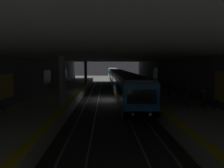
% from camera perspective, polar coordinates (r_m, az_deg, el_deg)
% --- Properties ---
extents(ground_plane, '(120.00, 120.00, 0.00)m').
position_cam_1_polar(ground_plane, '(27.42, -0.86, -4.52)').
color(ground_plane, '#2D302D').
extents(track_left, '(60.00, 1.53, 0.16)m').
position_cam_1_polar(track_left, '(27.54, 3.74, -4.32)').
color(track_left, gray).
rests_on(track_left, ground).
extents(track_right, '(60.00, 1.53, 0.16)m').
position_cam_1_polar(track_right, '(27.45, -5.47, -4.37)').
color(track_right, gray).
rests_on(track_right, ground).
extents(platform_left, '(60.00, 5.30, 1.06)m').
position_cam_1_polar(platform_left, '(28.24, 12.57, -3.28)').
color(platform_left, beige).
rests_on(platform_left, ground).
extents(platform_right, '(60.00, 5.30, 1.06)m').
position_cam_1_polar(platform_right, '(27.97, -14.42, -3.41)').
color(platform_right, beige).
rests_on(platform_right, ground).
extents(wall_left, '(60.00, 0.56, 5.60)m').
position_cam_1_polar(wall_left, '(28.87, 18.24, 1.31)').
color(wall_left, slate).
rests_on(wall_left, ground).
extents(wall_right, '(60.00, 0.56, 5.60)m').
position_cam_1_polar(wall_right, '(28.50, -20.23, 1.19)').
color(wall_right, slate).
rests_on(wall_right, ground).
extents(ceiling_slab, '(60.00, 19.40, 0.40)m').
position_cam_1_polar(ceiling_slab, '(27.01, -0.87, 7.68)').
color(ceiling_slab, '#ADAAA3').
rests_on(ceiling_slab, wall_left).
extents(pillar_near, '(0.56, 0.56, 4.55)m').
position_cam_1_polar(pillar_near, '(18.09, -14.10, 0.71)').
color(pillar_near, gray).
rests_on(pillar_near, platform_right).
extents(pillar_far, '(0.56, 0.56, 4.55)m').
position_cam_1_polar(pillar_far, '(39.54, -7.59, 3.38)').
color(pillar_far, gray).
rests_on(pillar_far, platform_right).
extents(metro_train, '(60.41, 2.83, 3.49)m').
position_cam_1_polar(metro_train, '(45.03, 1.43, 2.03)').
color(metro_train, '#19569E').
rests_on(metro_train, track_left).
extents(bench_left_near, '(1.70, 0.47, 0.86)m').
position_cam_1_polar(bench_left_near, '(19.10, 26.56, -4.76)').
color(bench_left_near, '#262628').
rests_on(bench_left_near, platform_left).
extents(bench_left_mid, '(1.70, 0.47, 0.86)m').
position_cam_1_polar(bench_left_mid, '(23.34, 20.94, -2.76)').
color(bench_left_mid, '#262628').
rests_on(bench_left_mid, platform_left).
extents(bench_left_far, '(1.70, 0.47, 0.86)m').
position_cam_1_polar(bench_left_far, '(40.55, 10.89, 0.90)').
color(bench_left_far, '#262628').
rests_on(bench_left_far, platform_left).
extents(bench_right_far, '(1.70, 0.47, 0.86)m').
position_cam_1_polar(bench_right_far, '(30.90, -17.01, -0.68)').
color(bench_right_far, '#262628').
rests_on(bench_right_far, platform_right).
extents(person_waiting_near, '(0.60, 0.22, 1.55)m').
position_cam_1_polar(person_waiting_near, '(42.42, -10.73, 1.52)').
color(person_waiting_near, '#2B2B2B').
rests_on(person_waiting_near, platform_right).
extents(person_walking_mid, '(0.60, 0.22, 1.63)m').
position_cam_1_polar(person_walking_mid, '(24.77, 16.21, -1.32)').
color(person_walking_mid, black).
rests_on(person_walking_mid, platform_left).
extents(person_standing_far, '(0.60, 0.24, 1.75)m').
position_cam_1_polar(person_standing_far, '(21.84, 21.05, -2.17)').
color(person_standing_far, '#333333').
rests_on(person_standing_far, platform_left).
extents(person_boarding, '(0.60, 0.22, 1.64)m').
position_cam_1_polar(person_boarding, '(18.91, 24.71, -3.67)').
color(person_boarding, '#262626').
rests_on(person_boarding, platform_left).
extents(suitcase_rolling, '(0.38, 0.22, 0.91)m').
position_cam_1_polar(suitcase_rolling, '(18.95, 21.15, -5.30)').
color(suitcase_rolling, navy).
rests_on(suitcase_rolling, platform_left).
extents(backpack_on_floor, '(0.30, 0.20, 0.40)m').
position_cam_1_polar(backpack_on_floor, '(25.32, 15.93, -2.72)').
color(backpack_on_floor, maroon).
rests_on(backpack_on_floor, platform_left).
extents(trash_bin, '(0.44, 0.44, 0.85)m').
position_cam_1_polar(trash_bin, '(21.88, 20.50, -3.54)').
color(trash_bin, '#595B5E').
rests_on(trash_bin, platform_left).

